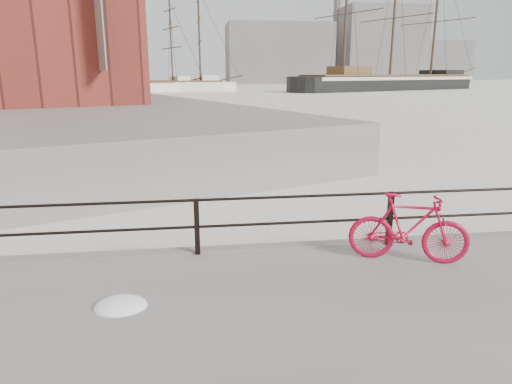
{
  "coord_description": "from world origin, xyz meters",
  "views": [
    {
      "loc": [
        -6.99,
        -7.68,
        3.44
      ],
      "look_at": [
        -5.74,
        1.5,
        1.0
      ],
      "focal_mm": 32.0,
      "sensor_mm": 36.0,
      "label": 1
    }
  ],
  "objects_px": {
    "barque_black": "(389,90)",
    "schooner_mid": "(167,91)",
    "schooner_left": "(145,92)",
    "bicycle": "(409,228)"
  },
  "relations": [
    {
      "from": "schooner_mid",
      "to": "schooner_left",
      "type": "relative_size",
      "value": 1.2
    },
    {
      "from": "barque_black",
      "to": "schooner_mid",
      "type": "relative_size",
      "value": 1.95
    },
    {
      "from": "schooner_mid",
      "to": "schooner_left",
      "type": "height_order",
      "value": "schooner_mid"
    },
    {
      "from": "bicycle",
      "to": "schooner_left",
      "type": "bearing_deg",
      "value": 118.33
    },
    {
      "from": "bicycle",
      "to": "barque_black",
      "type": "xyz_separation_m",
      "value": [
        35.5,
        82.37,
        -0.94
      ]
    },
    {
      "from": "bicycle",
      "to": "schooner_left",
      "type": "distance_m",
      "value": 80.29
    },
    {
      "from": "barque_black",
      "to": "schooner_mid",
      "type": "height_order",
      "value": "barque_black"
    },
    {
      "from": "barque_black",
      "to": "schooner_mid",
      "type": "distance_m",
      "value": 43.83
    },
    {
      "from": "barque_black",
      "to": "schooner_left",
      "type": "height_order",
      "value": "barque_black"
    },
    {
      "from": "schooner_mid",
      "to": "schooner_left",
      "type": "bearing_deg",
      "value": -149.05
    }
  ]
}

